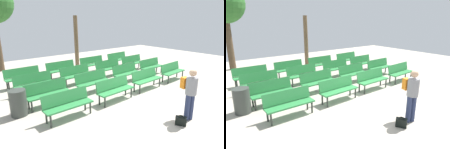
{
  "view_description": "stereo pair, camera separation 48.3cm",
  "coord_description": "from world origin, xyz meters",
  "views": [
    {
      "loc": [
        -5.77,
        -3.95,
        3.13
      ],
      "look_at": [
        0.0,
        2.94,
        0.55
      ],
      "focal_mm": 31.94,
      "sensor_mm": 36.0,
      "label": 1
    },
    {
      "loc": [
        -5.39,
        -4.25,
        3.13
      ],
      "look_at": [
        0.0,
        2.94,
        0.55
      ],
      "focal_mm": 31.94,
      "sensor_mm": 36.0,
      "label": 2
    }
  ],
  "objects": [
    {
      "name": "handbag",
      "position": [
        -0.72,
        -1.15,
        0.13
      ],
      "size": [
        0.32,
        0.37,
        0.29
      ],
      "color": "black",
      "rests_on": "ground_plane"
    },
    {
      "name": "visitor_with_backpack",
      "position": [
        -0.22,
        -1.08,
        0.94
      ],
      "size": [
        0.45,
        0.59,
        1.65
      ],
      "rotation": [
        0.0,
        0.0,
        2.85
      ],
      "color": "navy",
      "rests_on": "ground_plane"
    },
    {
      "name": "bench_r0_c3",
      "position": [
        2.98,
        1.67,
        0.5
      ],
      "size": [
        1.63,
        0.57,
        0.87
      ],
      "rotation": [
        0.0,
        0.0,
        0.06
      ],
      "color": "#2D8442",
      "rests_on": "ground_plane"
    },
    {
      "name": "trash_bin",
      "position": [
        -4.27,
        2.63,
        0.44
      ],
      "size": [
        0.53,
        0.53,
        0.88
      ],
      "primitive_type": "cylinder",
      "color": "#383D38",
      "rests_on": "ground_plane"
    },
    {
      "name": "tree_1",
      "position": [
        0.83,
        7.58,
        1.63
      ],
      "size": [
        0.26,
        0.26,
        3.26
      ],
      "color": "brown",
      "rests_on": "ground_plane"
    },
    {
      "name": "bench_r1_c0",
      "position": [
        -3.18,
        2.81,
        0.5
      ],
      "size": [
        1.61,
        0.52,
        0.87
      ],
      "rotation": [
        0.0,
        0.0,
        0.02
      ],
      "color": "#2D8442",
      "rests_on": "ground_plane"
    },
    {
      "name": "bench_r2_c2",
      "position": [
        0.92,
        4.33,
        0.5
      ],
      "size": [
        1.61,
        0.5,
        0.87
      ],
      "rotation": [
        0.0,
        0.0,
        0.01
      ],
      "color": "#2D8442",
      "rests_on": "ground_plane"
    },
    {
      "name": "bench_r3_c3",
      "position": [
        2.91,
        5.81,
        0.5
      ],
      "size": [
        1.63,
        0.58,
        0.87
      ],
      "rotation": [
        0.0,
        0.0,
        0.06
      ],
      "color": "#2D8442",
      "rests_on": "ground_plane"
    },
    {
      "name": "bench_r0_c1",
      "position": [
        -1.04,
        1.53,
        0.5
      ],
      "size": [
        1.62,
        0.55,
        0.87
      ],
      "rotation": [
        0.0,
        0.0,
        0.04
      ],
      "color": "#2D8442",
      "rests_on": "ground_plane"
    },
    {
      "name": "bench_r3_c0",
      "position": [
        -3.24,
        5.56,
        0.5
      ],
      "size": [
        1.6,
        0.49,
        0.87
      ],
      "rotation": [
        0.0,
        0.0,
        0.01
      ],
      "color": "#2D8442",
      "rests_on": "ground_plane"
    },
    {
      "name": "bench_r0_c0",
      "position": [
        -3.1,
        1.45,
        0.5
      ],
      "size": [
        1.61,
        0.5,
        0.87
      ],
      "rotation": [
        0.0,
        0.0,
        0.01
      ],
      "color": "#2D8442",
      "rests_on": "ground_plane"
    },
    {
      "name": "ground_plane",
      "position": [
        0.0,
        0.0,
        0.0
      ],
      "size": [
        24.0,
        24.0,
        0.0
      ],
      "primitive_type": "plane",
      "color": "#B2A899"
    },
    {
      "name": "bench_r2_c3",
      "position": [
        2.91,
        4.44,
        0.5
      ],
      "size": [
        1.61,
        0.52,
        0.87
      ],
      "rotation": [
        0.0,
        0.0,
        0.02
      ],
      "color": "#2D8442",
      "rests_on": "ground_plane"
    },
    {
      "name": "bench_r3_c2",
      "position": [
        0.81,
        5.72,
        0.5
      ],
      "size": [
        1.61,
        0.51,
        0.87
      ],
      "rotation": [
        0.0,
        0.0,
        0.02
      ],
      "color": "#2D8442",
      "rests_on": "ground_plane"
    },
    {
      "name": "bench_r2_c1",
      "position": [
        -1.14,
        4.3,
        0.5
      ],
      "size": [
        1.62,
        0.56,
        0.87
      ],
      "rotation": [
        0.0,
        0.0,
        0.05
      ],
      "color": "#2D8442",
      "rests_on": "ground_plane"
    },
    {
      "name": "bench_r1_c3",
      "position": [
        2.98,
        3.07,
        0.5
      ],
      "size": [
        1.61,
        0.53,
        0.87
      ],
      "rotation": [
        0.0,
        0.0,
        0.03
      ],
      "color": "#2D8442",
      "rests_on": "ground_plane"
    },
    {
      "name": "bench_r2_c0",
      "position": [
        -3.19,
        4.25,
        0.5
      ],
      "size": [
        1.61,
        0.52,
        0.87
      ],
      "rotation": [
        0.0,
        0.0,
        0.02
      ],
      "color": "#2D8442",
      "rests_on": "ground_plane"
    },
    {
      "name": "bench_r1_c2",
      "position": [
        0.95,
        2.98,
        0.5
      ],
      "size": [
        1.62,
        0.56,
        0.87
      ],
      "rotation": [
        0.0,
        0.0,
        0.05
      ],
      "color": "#2D8442",
      "rests_on": "ground_plane"
    },
    {
      "name": "bench_r1_c1",
      "position": [
        -1.15,
        2.88,
        0.5
      ],
      "size": [
        1.62,
        0.54,
        0.87
      ],
      "rotation": [
        0.0,
        0.0,
        0.04
      ],
      "color": "#2D8442",
      "rests_on": "ground_plane"
    },
    {
      "name": "bench_r0_c2",
      "position": [
        0.93,
        1.64,
        0.5
      ],
      "size": [
        1.61,
        0.52,
        0.87
      ],
      "rotation": [
        0.0,
        0.0,
        0.03
      ],
      "color": "#2D8442",
      "rests_on": "ground_plane"
    },
    {
      "name": "bench_r3_c1",
      "position": [
        -1.22,
        5.7,
        0.5
      ],
      "size": [
        1.61,
        0.5,
        0.87
      ],
      "rotation": [
        0.0,
        0.0,
        0.01
      ],
      "color": "#2D8442",
      "rests_on": "ground_plane"
    }
  ]
}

